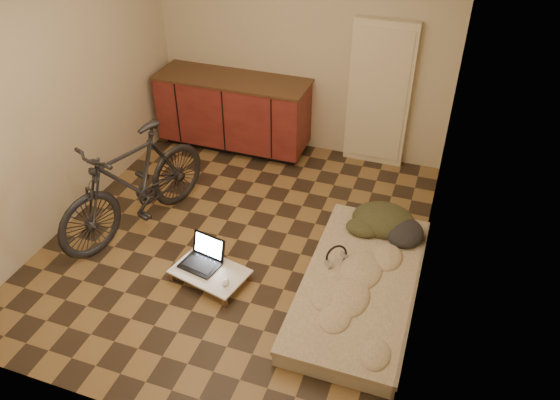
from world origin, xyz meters
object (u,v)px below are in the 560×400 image
(lap_desk, at_px, (210,272))
(futon, at_px, (360,286))
(bicycle, at_px, (133,178))
(laptop, at_px, (203,258))

(lap_desk, bearing_deg, futon, 24.94)
(futon, bearing_deg, bicycle, 174.92)
(bicycle, distance_m, futon, 2.37)
(futon, relative_size, laptop, 5.09)
(bicycle, relative_size, lap_desk, 2.46)
(lap_desk, xyz_separation_m, laptop, (-0.10, 0.08, 0.06))
(laptop, bearing_deg, lap_desk, -27.94)
(lap_desk, height_order, laptop, laptop)
(bicycle, relative_size, laptop, 4.61)
(futon, distance_m, lap_desk, 1.34)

